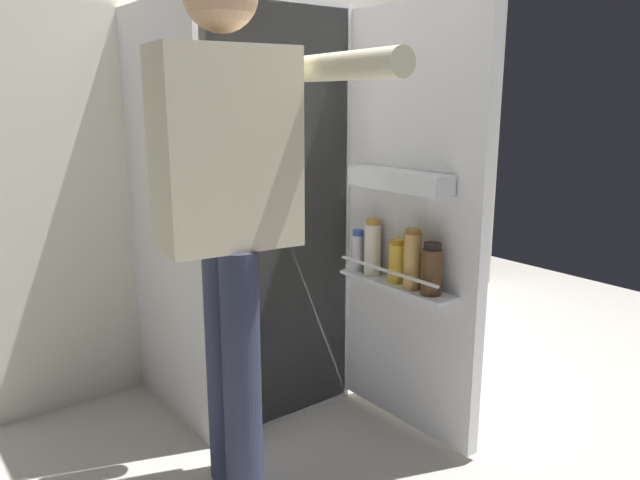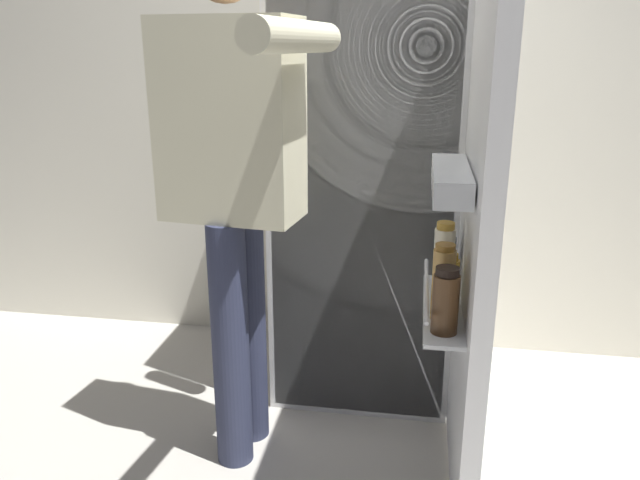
# 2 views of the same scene
# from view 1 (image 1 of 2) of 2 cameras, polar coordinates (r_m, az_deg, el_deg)

# --- Properties ---
(ground_plane) EXTENTS (5.67, 5.67, 0.00)m
(ground_plane) POSITION_cam_1_polar(r_m,az_deg,el_deg) (2.41, 0.30, -18.79)
(ground_plane) COLOR #B7B2A8
(kitchen_wall) EXTENTS (4.40, 0.10, 2.57)m
(kitchen_wall) POSITION_cam_1_polar(r_m,az_deg,el_deg) (2.86, -11.90, 13.06)
(kitchen_wall) COLOR silver
(kitchen_wall) RESTS_ON ground_plane
(refrigerator) EXTENTS (0.72, 1.31, 1.62)m
(refrigerator) POSITION_cam_1_polar(r_m,az_deg,el_deg) (2.53, -6.49, 2.51)
(refrigerator) COLOR white
(refrigerator) RESTS_ON ground_plane
(person) EXTENTS (0.54, 0.76, 1.67)m
(person) POSITION_cam_1_polar(r_m,az_deg,el_deg) (1.87, -8.42, 4.53)
(person) COLOR #2D334C
(person) RESTS_ON ground_plane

